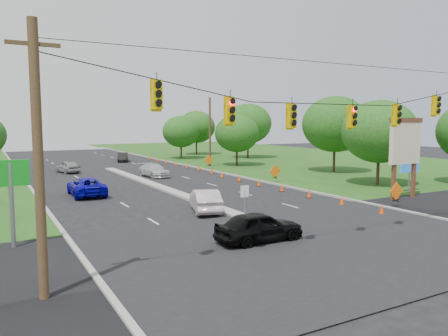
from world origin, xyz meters
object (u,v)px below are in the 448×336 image
black_sedan (259,227)px  white_sedan (205,200)px  pylon_sign (406,146)px  blue_pickup (86,187)px

black_sedan → white_sedan: 7.83m
pylon_sign → white_sedan: pylon_sign is taller
white_sedan → blue_pickup: white_sedan is taller
pylon_sign → black_sedan: 17.31m
pylon_sign → blue_pickup: 24.83m
black_sedan → white_sedan: black_sedan is taller
white_sedan → blue_pickup: size_ratio=0.86×
white_sedan → pylon_sign: bearing=-173.4°
pylon_sign → blue_pickup: pylon_sign is taller
white_sedan → blue_pickup: (-5.47, 10.11, -0.01)m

